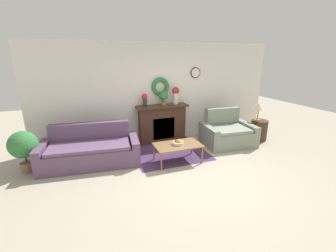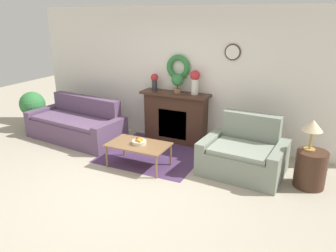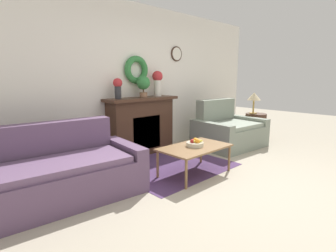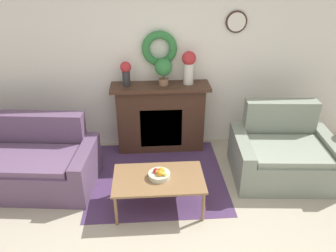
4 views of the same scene
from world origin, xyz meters
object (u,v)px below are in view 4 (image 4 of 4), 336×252
object	(u,v)px
fireplace	(161,117)
couch_left	(13,163)
coffee_table	(159,180)
vase_on_mantel_right	(189,65)
fruit_bowl	(159,174)
loveseat_right	(283,154)
potted_plant_on_mantel	(164,69)
vase_on_mantel_left	(126,72)

from	to	relation	value
fireplace	couch_left	size ratio (longest dim) A/B	0.65
couch_left	coffee_table	bearing A→B (deg)	-11.75
couch_left	vase_on_mantel_right	world-z (taller)	vase_on_mantel_right
couch_left	fruit_bowl	xyz separation A→B (m)	(1.87, -0.60, 0.16)
loveseat_right	potted_plant_on_mantel	bearing A→B (deg)	157.79
fireplace	couch_left	distance (m)	2.11
coffee_table	fruit_bowl	distance (m)	0.08
vase_on_mantel_left	vase_on_mantel_right	xyz separation A→B (m)	(0.88, 0.00, 0.08)
loveseat_right	vase_on_mantel_left	world-z (taller)	vase_on_mantel_left
fireplace	vase_on_mantel_left	distance (m)	0.86
fireplace	vase_on_mantel_right	distance (m)	0.89
vase_on_mantel_right	potted_plant_on_mantel	size ratio (longest dim) A/B	1.23
vase_on_mantel_left	vase_on_mantel_right	distance (m)	0.89
loveseat_right	vase_on_mantel_right	xyz separation A→B (m)	(-1.21, 0.81, 1.01)
vase_on_mantel_right	fireplace	bearing A→B (deg)	-179.21
coffee_table	fruit_bowl	world-z (taller)	fruit_bowl
vase_on_mantel_left	potted_plant_on_mantel	distance (m)	0.53
vase_on_mantel_left	couch_left	bearing A→B (deg)	-152.50
vase_on_mantel_right	fruit_bowl	bearing A→B (deg)	-109.52
potted_plant_on_mantel	fireplace	bearing A→B (deg)	164.04
potted_plant_on_mantel	loveseat_right	bearing A→B (deg)	-26.80
fruit_bowl	potted_plant_on_mantel	size ratio (longest dim) A/B	0.65
coffee_table	fruit_bowl	bearing A→B (deg)	29.44
fireplace	vase_on_mantel_right	xyz separation A→B (m)	(0.40, 0.01, 0.80)
loveseat_right	coffee_table	distance (m)	1.79
fruit_bowl	vase_on_mantel_right	world-z (taller)	vase_on_mantel_right
vase_on_mantel_right	vase_on_mantel_left	bearing A→B (deg)	180.00
potted_plant_on_mantel	fruit_bowl	bearing A→B (deg)	-95.53
fruit_bowl	coffee_table	bearing A→B (deg)	-150.56
couch_left	vase_on_mantel_left	xyz separation A→B (m)	(1.47, 0.77, 0.95)
loveseat_right	vase_on_mantel_right	size ratio (longest dim) A/B	2.95
couch_left	potted_plant_on_mantel	distance (m)	2.35
couch_left	fruit_bowl	distance (m)	1.97
potted_plant_on_mantel	coffee_table	bearing A→B (deg)	-95.93
loveseat_right	vase_on_mantel_left	distance (m)	2.43
fireplace	loveseat_right	distance (m)	1.81
couch_left	coffee_table	world-z (taller)	couch_left
fruit_bowl	loveseat_right	bearing A→B (deg)	18.20
fruit_bowl	vase_on_mantel_left	bearing A→B (deg)	106.30
couch_left	vase_on_mantel_left	bearing A→B (deg)	33.67
loveseat_right	couch_left	bearing A→B (deg)	-176.07
fireplace	potted_plant_on_mantel	size ratio (longest dim) A/B	3.69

